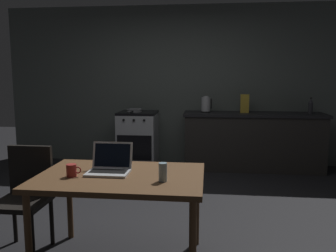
% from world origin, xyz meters
% --- Properties ---
extents(ground_plane, '(12.00, 12.00, 0.00)m').
position_xyz_m(ground_plane, '(0.00, 0.00, 0.00)').
color(ground_plane, black).
extents(back_wall, '(6.40, 0.10, 2.60)m').
position_xyz_m(back_wall, '(0.30, 2.46, 1.30)').
color(back_wall, '#545C57').
rests_on(back_wall, ground_plane).
extents(kitchen_counter, '(2.16, 0.64, 0.89)m').
position_xyz_m(kitchen_counter, '(1.22, 2.11, 0.45)').
color(kitchen_counter, '#282623').
rests_on(kitchen_counter, ground_plane).
extents(stove_oven, '(0.60, 0.62, 0.89)m').
position_xyz_m(stove_oven, '(-0.61, 2.11, 0.44)').
color(stove_oven, '#B7BABF').
rests_on(stove_oven, ground_plane).
extents(dining_table, '(1.26, 0.85, 0.71)m').
position_xyz_m(dining_table, '(-0.14, -0.89, 0.64)').
color(dining_table, brown).
rests_on(dining_table, ground_plane).
extents(chair, '(0.40, 0.40, 0.87)m').
position_xyz_m(chair, '(-0.99, -0.76, 0.50)').
color(chair, black).
rests_on(chair, ground_plane).
extents(laptop, '(0.32, 0.28, 0.22)m').
position_xyz_m(laptop, '(-0.24, -0.84, 0.76)').
color(laptop, silver).
rests_on(laptop, dining_table).
extents(electric_kettle, '(0.17, 0.15, 0.25)m').
position_xyz_m(electric_kettle, '(0.48, 2.11, 1.01)').
color(electric_kettle, black).
rests_on(electric_kettle, kitchen_counter).
extents(bottle, '(0.07, 0.07, 0.25)m').
position_xyz_m(bottle, '(2.05, 2.06, 1.00)').
color(bottle, '#2D2D33').
rests_on(bottle, kitchen_counter).
extents(frying_pan, '(0.25, 0.42, 0.05)m').
position_xyz_m(frying_pan, '(-0.66, 2.08, 0.91)').
color(frying_pan, gray).
rests_on(frying_pan, stove_oven).
extents(coffee_mug, '(0.11, 0.07, 0.09)m').
position_xyz_m(coffee_mug, '(-0.49, -0.99, 0.76)').
color(coffee_mug, '#9E2D28').
rests_on(coffee_mug, dining_table).
extents(drinking_glass, '(0.06, 0.06, 0.13)m').
position_xyz_m(drinking_glass, '(0.20, -1.03, 0.78)').
color(drinking_glass, '#99B7C6').
rests_on(drinking_glass, dining_table).
extents(cereal_box, '(0.13, 0.05, 0.29)m').
position_xyz_m(cereal_box, '(1.08, 2.13, 1.03)').
color(cereal_box, gold).
rests_on(cereal_box, kitchen_counter).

